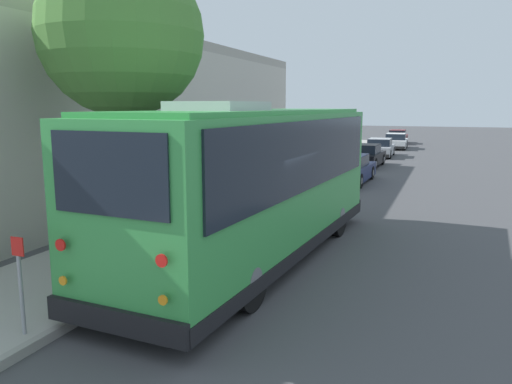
# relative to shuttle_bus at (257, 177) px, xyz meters

# --- Properties ---
(ground_plane) EXTENTS (160.00, 160.00, 0.00)m
(ground_plane) POSITION_rel_shuttle_bus_xyz_m (-0.38, -0.06, -1.93)
(ground_plane) COLOR #474749
(sidewalk_slab) EXTENTS (80.00, 3.11, 0.15)m
(sidewalk_slab) POSITION_rel_shuttle_bus_xyz_m (-0.38, 3.10, -1.86)
(sidewalk_slab) COLOR #A3A099
(sidewalk_slab) RESTS_ON ground
(curb_strip) EXTENTS (80.00, 0.14, 0.15)m
(curb_strip) POSITION_rel_shuttle_bus_xyz_m (-0.38, 1.48, -1.86)
(curb_strip) COLOR gray
(curb_strip) RESTS_ON ground
(shuttle_bus) EXTENTS (9.98, 3.12, 3.58)m
(shuttle_bus) POSITION_rel_shuttle_bus_xyz_m (0.00, 0.00, 0.00)
(shuttle_bus) COLOR green
(shuttle_bus) RESTS_ON ground
(parked_sedan_navy) EXTENTS (4.66, 1.83, 1.30)m
(parked_sedan_navy) POSITION_rel_shuttle_bus_xyz_m (12.36, 0.22, -1.33)
(parked_sedan_navy) COLOR #19234C
(parked_sedan_navy) RESTS_ON ground
(parked_sedan_black) EXTENTS (4.21, 1.87, 1.30)m
(parked_sedan_black) POSITION_rel_shuttle_bus_xyz_m (18.90, 0.52, -1.33)
(parked_sedan_black) COLOR black
(parked_sedan_black) RESTS_ON ground
(parked_sedan_silver) EXTENTS (4.40, 1.85, 1.26)m
(parked_sedan_silver) POSITION_rel_shuttle_bus_xyz_m (25.09, 0.50, -1.35)
(parked_sedan_silver) COLOR #A8AAAF
(parked_sedan_silver) RESTS_ON ground
(parked_sedan_white) EXTENTS (4.56, 1.92, 1.26)m
(parked_sedan_white) POSITION_rel_shuttle_bus_xyz_m (32.23, 0.14, -1.35)
(parked_sedan_white) COLOR silver
(parked_sedan_white) RESTS_ON ground
(parked_sedan_maroon) EXTENTS (4.51, 1.77, 1.26)m
(parked_sedan_maroon) POSITION_rel_shuttle_bus_xyz_m (38.17, 0.57, -1.35)
(parked_sedan_maroon) COLOR maroon
(parked_sedan_maroon) RESTS_ON ground
(street_tree) EXTENTS (3.71, 3.71, 7.35)m
(street_tree) POSITION_rel_shuttle_bus_xyz_m (-0.48, 3.05, 3.40)
(street_tree) COLOR brown
(street_tree) RESTS_ON sidewalk_slab
(sign_post_near) EXTENTS (0.06, 0.22, 1.48)m
(sign_post_near) POSITION_rel_shuttle_bus_xyz_m (-5.11, 1.75, -1.01)
(sign_post_near) COLOR gray
(sign_post_near) RESTS_ON sidewalk_slab
(sign_post_far) EXTENTS (0.06, 0.22, 1.48)m
(sign_post_far) POSITION_rel_shuttle_bus_xyz_m (-3.75, 1.75, -1.02)
(sign_post_far) COLOR gray
(sign_post_far) RESTS_ON sidewalk_slab
(fire_hydrant) EXTENTS (0.22, 0.22, 0.81)m
(fire_hydrant) POSITION_rel_shuttle_bus_xyz_m (6.96, 1.81, -1.38)
(fire_hydrant) COLOR red
(fire_hydrant) RESTS_ON sidewalk_slab
(building_backdrop) EXTENTS (25.86, 7.95, 6.06)m
(building_backdrop) POSITION_rel_shuttle_bus_xyz_m (5.90, 9.36, 0.91)
(building_backdrop) COLOR beige
(building_backdrop) RESTS_ON ground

